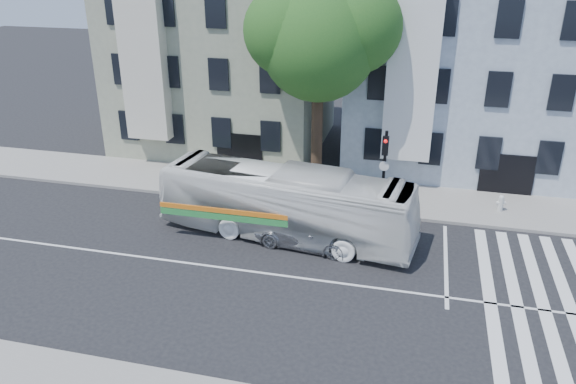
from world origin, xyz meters
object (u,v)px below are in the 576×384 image
(sedan, at_px, (306,231))
(traffic_signal, at_px, (384,163))
(bus, at_px, (286,203))
(fire_hydrant, at_px, (501,203))

(sedan, xyz_separation_m, traffic_signal, (2.84, 3.34, 2.04))
(bus, distance_m, sedan, 1.48)
(traffic_signal, xyz_separation_m, fire_hydrant, (5.42, 1.77, -2.14))
(traffic_signal, bearing_deg, fire_hydrant, 18.69)
(bus, relative_size, traffic_signal, 2.67)
(sedan, height_order, fire_hydrant, sedan)
(sedan, distance_m, traffic_signal, 4.83)
(bus, xyz_separation_m, traffic_signal, (3.85, 2.74, 1.15))
(traffic_signal, distance_m, fire_hydrant, 6.09)
(bus, relative_size, fire_hydrant, 13.91)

